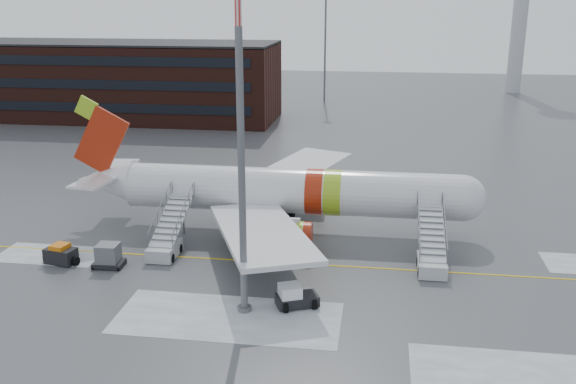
% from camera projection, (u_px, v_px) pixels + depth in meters
% --- Properties ---
extents(ground, '(260.00, 260.00, 0.00)m').
position_uv_depth(ground, '(336.00, 261.00, 48.49)').
color(ground, '#494C4F').
rests_on(ground, ground).
extents(airliner, '(35.03, 32.97, 11.18)m').
position_uv_depth(airliner, '(280.00, 191.00, 54.03)').
color(airliner, silver).
rests_on(airliner, ground).
extents(airstair_fwd, '(2.05, 7.70, 3.48)m').
position_uv_depth(airstair_fwd, '(431.00, 255.00, 46.84)').
color(airstair_fwd, '#B4B7BC').
rests_on(airstair_fwd, ground).
extents(airstair_aft, '(2.05, 7.70, 3.48)m').
position_uv_depth(airstair_aft, '(167.00, 240.00, 49.62)').
color(airstair_aft, '#ACAEB4').
rests_on(airstair_aft, ground).
extents(pushback_tug, '(3.00, 2.69, 1.52)m').
position_uv_depth(pushback_tug, '(295.00, 297.00, 41.13)').
color(pushback_tug, black).
rests_on(pushback_tug, ground).
extents(uld_container, '(2.21, 1.67, 1.76)m').
position_uv_depth(uld_container, '(108.00, 256.00, 47.19)').
color(uld_container, black).
rests_on(uld_container, ground).
extents(baggage_tractor, '(3.01, 1.75, 1.51)m').
position_uv_depth(baggage_tractor, '(61.00, 255.00, 47.87)').
color(baggage_tractor, black).
rests_on(baggage_tractor, ground).
extents(light_mast_near, '(1.20, 1.20, 22.20)m').
position_uv_depth(light_mast_near, '(241.00, 131.00, 37.39)').
color(light_mast_near, '#595B60').
rests_on(light_mast_near, ground).
extents(terminal_building, '(62.00, 16.11, 12.30)m').
position_uv_depth(terminal_building, '(87.00, 79.00, 104.95)').
color(terminal_building, '#3F1E16').
rests_on(terminal_building, ground).
extents(light_mast_far_n, '(1.20, 1.20, 24.25)m').
position_uv_depth(light_mast_far_n, '(325.00, 27.00, 119.41)').
color(light_mast_far_n, '#595B60').
rests_on(light_mast_far_n, ground).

